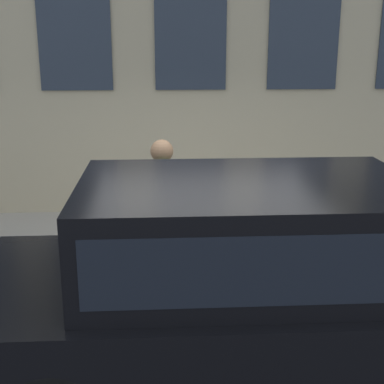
% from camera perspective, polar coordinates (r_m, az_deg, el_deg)
% --- Properties ---
extents(ground_plane, '(80.00, 80.00, 0.00)m').
position_cam_1_polar(ground_plane, '(6.26, 1.52, -12.13)').
color(ground_plane, '#2D2D30').
extents(sidewalk, '(3.12, 60.00, 0.18)m').
position_cam_1_polar(sidewalk, '(7.63, 0.53, -6.06)').
color(sidewalk, '#A8A093').
rests_on(sidewalk, ground_plane).
extents(fire_hydrant, '(0.37, 0.47, 0.80)m').
position_cam_1_polar(fire_hydrant, '(6.41, 3.13, -5.62)').
color(fire_hydrant, gold).
rests_on(fire_hydrant, sidewalk).
extents(person, '(0.40, 0.27, 1.66)m').
position_cam_1_polar(person, '(6.31, -3.16, -0.34)').
color(person, '#726651').
rests_on(person, sidewalk).
extents(parked_truck_black_near, '(2.00, 4.43, 1.84)m').
position_cam_1_polar(parked_truck_black_near, '(4.59, 5.06, -8.37)').
color(parked_truck_black_near, black).
rests_on(parked_truck_black_near, ground_plane).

